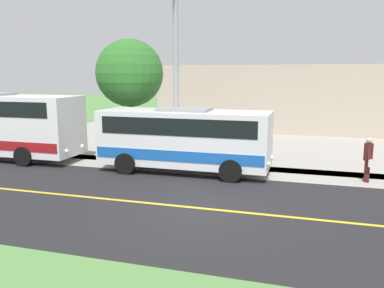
{
  "coord_description": "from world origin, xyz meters",
  "views": [
    {
      "loc": [
        11.54,
        3.26,
        4.18
      ],
      "look_at": [
        -3.5,
        -1.23,
        1.4
      ],
      "focal_mm": 37.25,
      "sensor_mm": 36.0,
      "label": 1
    }
  ],
  "objects_px": {
    "pedestrian_with_bags": "(368,158)",
    "commercial_building": "(297,96)",
    "tree_curbside": "(130,74)",
    "shuttle_bus_front": "(185,137)",
    "street_light_pole": "(175,71)"
  },
  "relations": [
    {
      "from": "tree_curbside",
      "to": "commercial_building",
      "type": "xyz_separation_m",
      "value": [
        -14.0,
        7.92,
        -1.79
      ]
    },
    {
      "from": "shuttle_bus_front",
      "to": "commercial_building",
      "type": "xyz_separation_m",
      "value": [
        -16.94,
        4.04,
        0.88
      ]
    },
    {
      "from": "pedestrian_with_bags",
      "to": "commercial_building",
      "type": "bearing_deg",
      "value": -168.67
    },
    {
      "from": "commercial_building",
      "to": "street_light_pole",
      "type": "bearing_deg",
      "value": -15.53
    },
    {
      "from": "shuttle_bus_front",
      "to": "pedestrian_with_bags",
      "type": "relative_size",
      "value": 4.18
    },
    {
      "from": "shuttle_bus_front",
      "to": "tree_curbside",
      "type": "height_order",
      "value": "tree_curbside"
    },
    {
      "from": "shuttle_bus_front",
      "to": "commercial_building",
      "type": "height_order",
      "value": "commercial_building"
    },
    {
      "from": "pedestrian_with_bags",
      "to": "tree_curbside",
      "type": "bearing_deg",
      "value": -102.53
    },
    {
      "from": "tree_curbside",
      "to": "commercial_building",
      "type": "relative_size",
      "value": 0.3
    },
    {
      "from": "pedestrian_with_bags",
      "to": "shuttle_bus_front",
      "type": "bearing_deg",
      "value": -86.56
    },
    {
      "from": "pedestrian_with_bags",
      "to": "commercial_building",
      "type": "distance_m",
      "value": 16.88
    },
    {
      "from": "street_light_pole",
      "to": "tree_curbside",
      "type": "bearing_deg",
      "value": -127.21
    },
    {
      "from": "tree_curbside",
      "to": "pedestrian_with_bags",
      "type": "bearing_deg",
      "value": 77.47
    },
    {
      "from": "shuttle_bus_front",
      "to": "street_light_pole",
      "type": "height_order",
      "value": "street_light_pole"
    },
    {
      "from": "street_light_pole",
      "to": "commercial_building",
      "type": "height_order",
      "value": "street_light_pole"
    }
  ]
}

